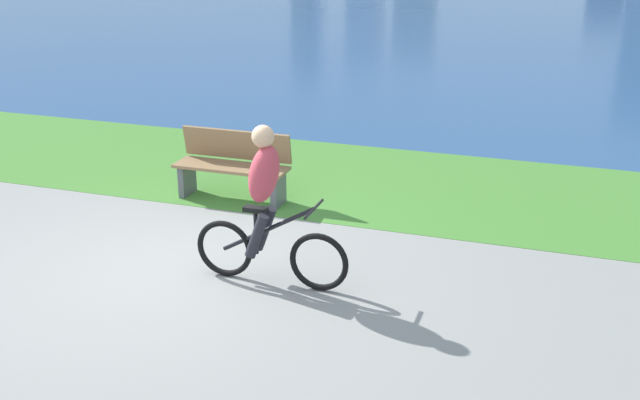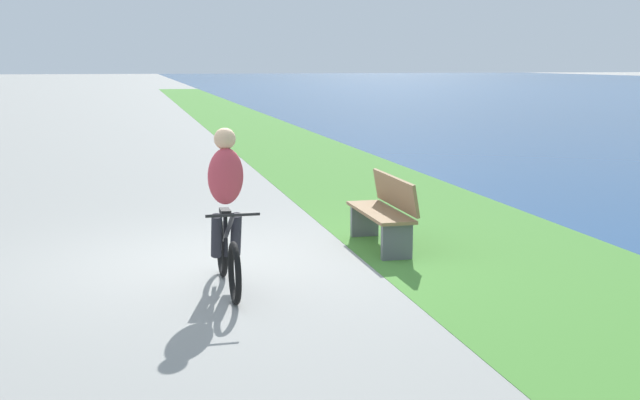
{
  "view_description": "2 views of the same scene",
  "coord_description": "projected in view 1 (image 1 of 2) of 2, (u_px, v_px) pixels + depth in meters",
  "views": [
    {
      "loc": [
        3.81,
        -6.57,
        3.57
      ],
      "look_at": [
        1.47,
        0.4,
        0.81
      ],
      "focal_mm": 43.52,
      "sensor_mm": 36.0,
      "label": 1
    },
    {
      "loc": [
        8.83,
        -0.92,
        2.3
      ],
      "look_at": [
        1.24,
        0.94,
        0.92
      ],
      "focal_mm": 43.95,
      "sensor_mm": 36.0,
      "label": 2
    }
  ],
  "objects": [
    {
      "name": "grass_strip_bayside",
      "position": [
        289.0,
        173.0,
        11.2
      ],
      "size": [
        120.0,
        3.31,
        0.01
      ],
      "primitive_type": "cube",
      "color": "#478433",
      "rests_on": "ground"
    },
    {
      "name": "bench_near_path",
      "position": [
        233.0,
        166.0,
        10.07
      ],
      "size": [
        1.5,
        0.47,
        0.9
      ],
      "color": "olive",
      "rests_on": "ground"
    },
    {
      "name": "ground_plane",
      "position": [
        177.0,
        268.0,
        8.22
      ],
      "size": [
        300.0,
        300.0,
        0.0
      ],
      "primitive_type": "plane",
      "color": "gray"
    },
    {
      "name": "cyclist_lead",
      "position": [
        266.0,
        206.0,
        7.63
      ],
      "size": [
        1.64,
        0.52,
        1.65
      ],
      "color": "black",
      "rests_on": "ground"
    }
  ]
}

